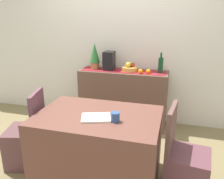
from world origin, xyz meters
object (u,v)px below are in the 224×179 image
at_px(dining_table, 99,147).
at_px(chair_near_window, 27,143).
at_px(fruit_bowl, 130,69).
at_px(coffee_maker, 109,61).
at_px(potted_plant, 95,55).
at_px(sideboard_console, 123,98).
at_px(wine_bottle, 161,65).
at_px(coffee_cup, 115,117).
at_px(chair_by_corner, 185,169).
at_px(open_book, 96,118).

relative_size(dining_table, chair_near_window, 1.39).
xyz_separation_m(fruit_bowl, coffee_maker, (-0.32, 0.00, 0.11)).
bearing_deg(potted_plant, coffee_maker, -0.00).
distance_m(sideboard_console, coffee_maker, 0.63).
bearing_deg(potted_plant, wine_bottle, -0.00).
height_order(fruit_bowl, coffee_maker, coffee_maker).
distance_m(dining_table, coffee_cup, 0.48).
bearing_deg(sideboard_console, wine_bottle, 0.00).
bearing_deg(dining_table, sideboard_console, 92.29).
height_order(coffee_cup, chair_by_corner, chair_by_corner).
distance_m(wine_bottle, coffee_maker, 0.78).
distance_m(fruit_bowl, potted_plant, 0.58).
bearing_deg(fruit_bowl, chair_near_window, -124.46).
bearing_deg(wine_bottle, open_book, -108.61).
distance_m(potted_plant, open_book, 1.58).
bearing_deg(coffee_maker, chair_near_window, -114.13).
relative_size(sideboard_console, dining_table, 1.08).
bearing_deg(open_book, chair_near_window, 155.10).
relative_size(wine_bottle, chair_near_window, 0.34).
xyz_separation_m(coffee_maker, open_book, (0.29, -1.45, -0.28)).
xyz_separation_m(coffee_maker, dining_table, (0.28, -1.36, -0.65)).
relative_size(sideboard_console, open_book, 4.84).
relative_size(dining_table, coffee_cup, 13.54).
distance_m(wine_bottle, potted_plant, 1.02).
bearing_deg(fruit_bowl, sideboard_console, 180.00).
height_order(coffee_maker, coffee_cup, coffee_maker).
bearing_deg(coffee_cup, fruit_bowl, 96.50).
height_order(open_book, coffee_cup, coffee_cup).
height_order(open_book, chair_by_corner, chair_by_corner).
bearing_deg(open_book, sideboard_console, 73.59).
xyz_separation_m(sideboard_console, dining_table, (0.05, -1.36, -0.07)).
bearing_deg(sideboard_console, potted_plant, 180.00).
bearing_deg(coffee_maker, wine_bottle, 0.00).
distance_m(dining_table, open_book, 0.39).
distance_m(coffee_cup, chair_near_window, 1.22).
height_order(coffee_maker, potted_plant, potted_plant).
xyz_separation_m(fruit_bowl, dining_table, (-0.04, -1.36, -0.55)).
distance_m(wine_bottle, open_book, 1.55).
bearing_deg(dining_table, open_book, -82.36).
relative_size(open_book, chair_by_corner, 0.31).
xyz_separation_m(potted_plant, chair_near_window, (-0.37, -1.36, -0.83)).
relative_size(sideboard_console, coffee_maker, 4.71).
distance_m(potted_plant, coffee_cup, 1.66).
relative_size(open_book, chair_near_window, 0.31).
relative_size(open_book, coffee_cup, 3.03).
distance_m(sideboard_console, dining_table, 1.36).
bearing_deg(wine_bottle, potted_plant, 180.00).
bearing_deg(sideboard_console, chair_by_corner, -55.23).
height_order(wine_bottle, coffee_cup, wine_bottle).
xyz_separation_m(open_book, chair_near_window, (-0.90, 0.09, -0.48)).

